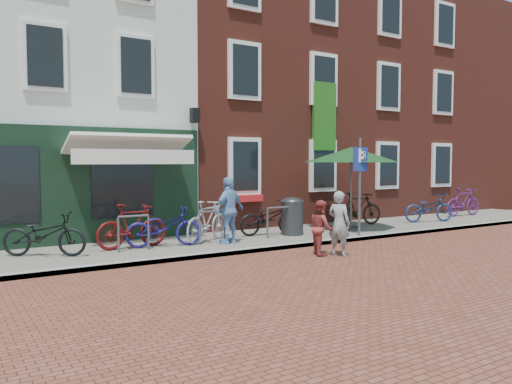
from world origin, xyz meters
TOP-DOWN VIEW (x-y plane):
  - ground at (0.00, 0.00)m, footprint 80.00×80.00m
  - sidewalk at (1.00, 1.50)m, footprint 24.00×3.00m
  - building_stucco at (-5.00, 7.00)m, footprint 8.00×8.00m
  - building_brick_mid at (2.00, 7.00)m, footprint 6.00×8.00m
  - building_brick_right at (8.00, 7.00)m, footprint 6.00×8.00m
  - filler_right at (14.50, 7.00)m, footprint 7.00×8.00m
  - litter_bin at (1.08, 1.36)m, footprint 0.61×0.61m
  - parking_sign at (2.55, 0.24)m, footprint 0.50×0.08m
  - parasol at (3.21, 1.30)m, footprint 2.78×2.78m
  - woman at (0.42, -1.31)m, footprint 0.52×0.63m
  - boy at (0.15, -1.02)m, footprint 0.68×0.75m
  - cafe_person at (-1.12, 1.00)m, footprint 1.05×0.71m
  - bicycle_0 at (-5.33, 1.60)m, footprint 1.86×1.51m
  - bicycle_1 at (-3.40, 1.59)m, footprint 1.79×0.66m
  - bicycle_2 at (-2.69, 1.41)m, footprint 1.90×1.00m
  - bicycle_3 at (-1.46, 1.54)m, footprint 1.78×1.27m
  - bicycle_4 at (0.52, 1.69)m, footprint 1.85×0.77m
  - bicycle_5 at (4.10, 1.94)m, footprint 1.82×0.82m
  - bicycle_6 at (6.74, 1.30)m, footprint 1.91×1.13m
  - bicycle_7 at (9.37, 1.85)m, footprint 1.78×0.60m

SIDE VIEW (x-z plane):
  - ground at x=0.00m, z-range 0.00..0.00m
  - sidewalk at x=1.00m, z-range 0.00..0.10m
  - bicycle_0 at x=-5.33m, z-range 0.10..1.05m
  - bicycle_2 at x=-2.69m, z-range 0.10..1.05m
  - bicycle_4 at x=0.52m, z-range 0.10..1.05m
  - bicycle_6 at x=6.74m, z-range 0.10..1.05m
  - bicycle_1 at x=-3.40m, z-range 0.10..1.15m
  - bicycle_3 at x=-1.46m, z-range 0.10..1.15m
  - bicycle_5 at x=4.10m, z-range 0.10..1.15m
  - bicycle_7 at x=9.37m, z-range 0.10..1.15m
  - boy at x=0.15m, z-range 0.00..1.26m
  - litter_bin at x=1.08m, z-range 0.12..1.24m
  - woman at x=0.42m, z-range 0.00..1.48m
  - cafe_person at x=-1.12m, z-range 0.10..1.76m
  - parking_sign at x=2.55m, z-range 0.48..3.16m
  - parasol at x=3.21m, z-range 1.14..3.71m
  - building_stucco at x=-5.00m, z-range 0.00..9.00m
  - filler_right at x=14.50m, z-range 0.00..9.00m
  - building_brick_mid at x=2.00m, z-range 0.00..10.00m
  - building_brick_right at x=8.00m, z-range 0.00..10.00m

